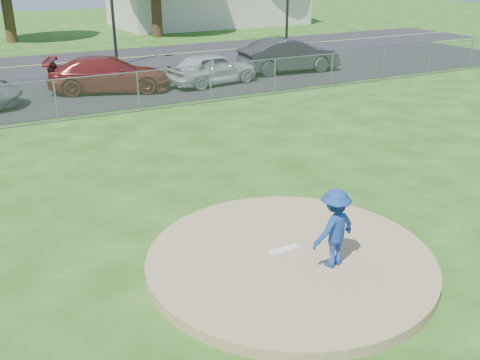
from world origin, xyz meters
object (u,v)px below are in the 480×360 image
object	(u,v)px
pitcher	(334,228)
parked_car_charcoal	(289,55)
parked_car_darkred	(109,74)
parked_car_pearl	(213,68)

from	to	relation	value
pitcher	parked_car_charcoal	bearing A→B (deg)	-131.47
parked_car_darkred	parked_car_pearl	world-z (taller)	parked_car_darkred
pitcher	parked_car_charcoal	distance (m)	19.15
pitcher	parked_car_charcoal	world-z (taller)	parked_car_charcoal
pitcher	parked_car_darkred	xyz separation A→B (m)	(0.45, 16.46, -0.18)
parked_car_darkred	parked_car_charcoal	size ratio (longest dim) A/B	1.01
parked_car_darkred	parked_car_charcoal	bearing A→B (deg)	-70.06
pitcher	parked_car_pearl	xyz separation A→B (m)	(5.03, 15.65, -0.20)
parked_car_pearl	parked_car_charcoal	xyz separation A→B (m)	(4.69, 0.84, 0.12)
pitcher	parked_car_darkred	world-z (taller)	pitcher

